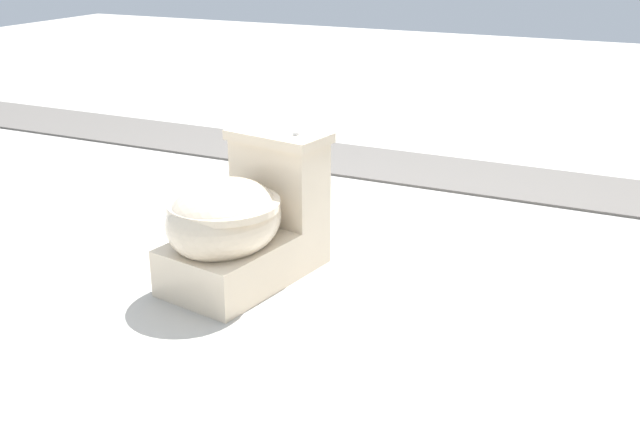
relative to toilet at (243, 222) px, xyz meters
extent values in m
plane|color=#B7B2A8|center=(-0.16, 0.16, -0.22)|extent=(14.00, 14.00, 0.00)
cube|color=#605B56|center=(-1.53, 0.66, -0.21)|extent=(0.56, 8.00, 0.01)
cube|color=beige|center=(0.00, 0.00, -0.14)|extent=(0.65, 0.44, 0.17)
ellipsoid|color=beige|center=(0.09, -0.02, 0.04)|extent=(0.50, 0.43, 0.28)
cylinder|color=beige|center=(0.09, -0.02, 0.10)|extent=(0.45, 0.45, 0.03)
cube|color=beige|center=(-0.21, 0.04, 0.10)|extent=(0.24, 0.37, 0.30)
cube|color=beige|center=(-0.21, 0.04, 0.27)|extent=(0.26, 0.39, 0.04)
cylinder|color=silver|center=(-0.20, 0.12, 0.29)|extent=(0.02, 0.02, 0.01)
camera|label=1|loc=(2.12, 1.30, 0.97)|focal=42.00mm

